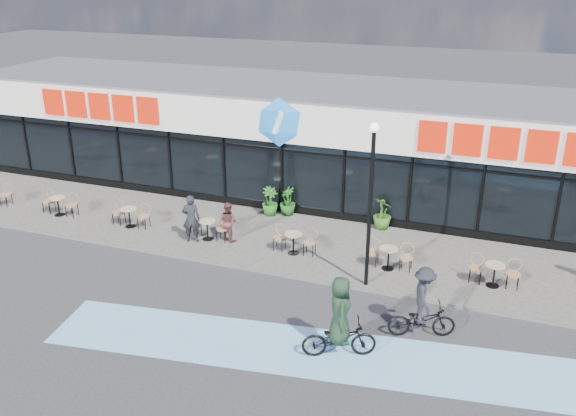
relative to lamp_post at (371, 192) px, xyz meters
The scene contains 18 objects.
ground 5.99m from the lamp_post, 153.21° to the right, with size 120.00×120.00×0.00m, color #28282B.
sidewalk 5.93m from the lamp_post, 154.22° to the left, with size 44.00×5.00×0.10m, color #635E57.
bike_lane 4.96m from the lamp_post, 98.30° to the right, with size 14.00×2.20×0.01m, color #679CC3.
building 8.92m from the lamp_post, 120.84° to the left, with size 30.60×6.57×4.75m.
lamp_post is the anchor object (origin of this frame).
bistro_set_1 12.98m from the lamp_post, behind, with size 1.54×0.62×0.90m.
bistro_set_2 9.83m from the lamp_post, behind, with size 1.54×0.62×0.90m.
bistro_set_3 6.78m from the lamp_post, 167.53° to the left, with size 1.54×0.62×0.90m.
bistro_set_4 4.08m from the lamp_post, 154.57° to the left, with size 1.54×0.62×0.90m.
bistro_set_5 2.95m from the lamp_post, 72.59° to the left, with size 1.54×0.62×0.90m.
bistro_set_6 4.71m from the lamp_post, 20.11° to the left, with size 1.54×0.62×0.90m.
potted_plant_left 6.87m from the lamp_post, 139.45° to the left, with size 0.63×0.63×1.13m, color #205719.
potted_plant_mid 6.60m from the lamp_post, 133.60° to the left, with size 0.64×0.64×1.14m, color #174614.
potted_plant_right 5.06m from the lamp_post, 95.93° to the left, with size 0.67×0.67×1.20m, color #2E5618.
patron_left 6.97m from the lamp_post, behind, with size 0.64×0.42×1.75m, color black.
patron_right 6.06m from the lamp_post, 164.57° to the left, with size 0.70×0.54×1.44m, color #572C2D.
cyclist_a 4.35m from the lamp_post, 87.39° to the right, with size 2.02×1.36×2.24m.
cyclist_b 3.68m from the lamp_post, 45.86° to the right, with size 1.91×1.19×2.04m.
Camera 1 is at (8.03, -14.10, 9.40)m, focal length 38.00 mm.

